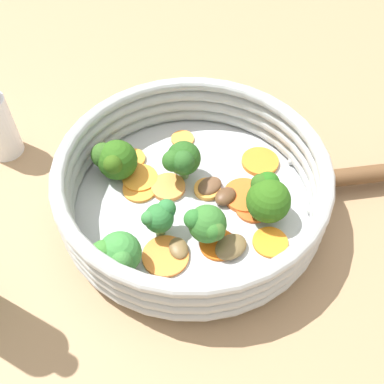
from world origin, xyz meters
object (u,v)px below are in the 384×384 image
at_px(broccoli_floret_0, 117,254).
at_px(carrot_slice_6, 260,162).
at_px(carrot_slice_5, 270,242).
at_px(carrot_slice_11, 140,179).
at_px(carrot_slice_0, 168,187).
at_px(carrot_slice_3, 245,196).
at_px(broccoli_floret_3, 115,160).
at_px(carrot_slice_1, 140,189).
at_px(carrot_slice_8, 183,139).
at_px(broccoli_floret_1, 182,159).
at_px(mushroom_piece_2, 179,248).
at_px(broccoli_floret_2, 268,197).
at_px(carrot_slice_10, 133,159).
at_px(carrot_slice_7, 218,244).
at_px(broccoli_floret_5, 207,225).
at_px(broccoli_floret_4, 160,217).
at_px(mushroom_piece_1, 231,247).
at_px(carrot_slice_2, 205,187).
at_px(skillet, 192,204).
at_px(mushroom_piece_3, 225,196).
at_px(mushroom_piece_0, 209,186).
at_px(carrot_slice_4, 253,209).
at_px(carrot_slice_9, 165,256).

bearing_deg(broccoli_floret_0, carrot_slice_6, -86.07).
height_order(carrot_slice_5, carrot_slice_11, carrot_slice_11).
height_order(carrot_slice_0, carrot_slice_3, same).
height_order(carrot_slice_6, broccoli_floret_3, broccoli_floret_3).
xyz_separation_m(carrot_slice_1, carrot_slice_8, (0.03, -0.09, -0.00)).
xyz_separation_m(broccoli_floret_1, mushroom_piece_2, (-0.07, 0.06, -0.03)).
distance_m(carrot_slice_11, broccoli_floret_1, 0.06).
height_order(broccoli_floret_2, broccoli_floret_3, broccoli_floret_2).
bearing_deg(carrot_slice_10, carrot_slice_1, 155.71).
xyz_separation_m(carrot_slice_7, mushroom_piece_2, (0.02, 0.04, 0.00)).
bearing_deg(broccoli_floret_5, carrot_slice_10, -1.74).
distance_m(broccoli_floret_0, broccoli_floret_4, 0.06).
xyz_separation_m(carrot_slice_8, mushroom_piece_1, (-0.16, 0.06, 0.00)).
relative_size(carrot_slice_2, carrot_slice_3, 0.63).
relative_size(carrot_slice_1, broccoli_floret_0, 0.81).
relative_size(skillet, carrot_slice_6, 6.18).
relative_size(carrot_slice_7, mushroom_piece_2, 1.46).
relative_size(broccoli_floret_5, mushroom_piece_3, 1.71).
bearing_deg(carrot_slice_10, carrot_slice_6, -130.79).
height_order(broccoli_floret_3, broccoli_floret_5, same).
distance_m(carrot_slice_7, carrot_slice_11, 0.12).
bearing_deg(mushroom_piece_0, broccoli_floret_3, 39.98).
distance_m(broccoli_floret_1, broccoli_floret_3, 0.08).
distance_m(carrot_slice_2, mushroom_piece_2, 0.09).
bearing_deg(carrot_slice_6, mushroom_piece_2, 103.30).
height_order(mushroom_piece_1, mushroom_piece_3, mushroom_piece_3).
distance_m(broccoli_floret_5, mushroom_piece_1, 0.04).
bearing_deg(mushroom_piece_0, carrot_slice_7, 146.53).
bearing_deg(mushroom_piece_2, carrot_slice_11, -12.87).
relative_size(carrot_slice_1, carrot_slice_3, 0.81).
relative_size(carrot_slice_6, carrot_slice_11, 1.08).
height_order(carrot_slice_6, carrot_slice_8, carrot_slice_6).
bearing_deg(broccoli_floret_3, mushroom_piece_2, 176.57).
relative_size(carrot_slice_7, broccoli_floret_0, 0.80).
relative_size(broccoli_floret_2, broccoli_floret_4, 1.21).
distance_m(carrot_slice_0, broccoli_floret_2, 0.11).
bearing_deg(carrot_slice_5, broccoli_floret_3, 22.01).
distance_m(carrot_slice_5, carrot_slice_7, 0.05).
height_order(carrot_slice_0, mushroom_piece_2, mushroom_piece_2).
relative_size(carrot_slice_8, broccoli_floret_4, 0.68).
bearing_deg(broccoli_floret_4, broccoli_floret_0, 98.84).
height_order(broccoli_floret_1, broccoli_floret_2, broccoli_floret_1).
bearing_deg(carrot_slice_7, broccoli_floret_3, 10.82).
xyz_separation_m(carrot_slice_3, mushroom_piece_2, (-0.01, 0.10, 0.00)).
distance_m(carrot_slice_10, broccoli_floret_4, 0.11).
bearing_deg(carrot_slice_11, mushroom_piece_1, -172.18).
bearing_deg(broccoli_floret_0, broccoli_floret_1, -66.16).
xyz_separation_m(carrot_slice_4, broccoli_floret_0, (0.03, 0.15, 0.02)).
xyz_separation_m(carrot_slice_3, carrot_slice_11, (0.09, 0.08, 0.00)).
relative_size(carrot_slice_3, carrot_slice_9, 1.00).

